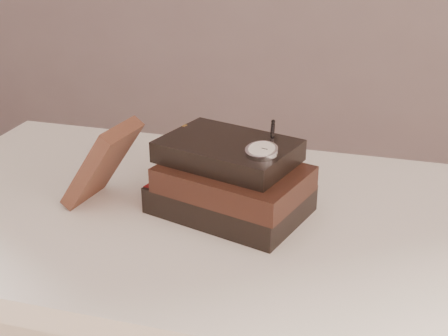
# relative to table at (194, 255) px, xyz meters

# --- Properties ---
(table) EXTENTS (1.00, 0.60, 0.75)m
(table) POSITION_rel_table_xyz_m (0.00, 0.00, 0.00)
(table) COLOR white
(table) RESTS_ON ground
(book_stack) EXTENTS (0.27, 0.22, 0.12)m
(book_stack) POSITION_rel_table_xyz_m (0.06, 0.00, 0.15)
(book_stack) COLOR black
(book_stack) RESTS_ON table
(journal) EXTENTS (0.12, 0.11, 0.14)m
(journal) POSITION_rel_table_xyz_m (-0.14, -0.02, 0.16)
(journal) COLOR #402118
(journal) RESTS_ON table
(pocket_watch) EXTENTS (0.06, 0.15, 0.02)m
(pocket_watch) POSITION_rel_table_xyz_m (0.12, -0.02, 0.22)
(pocket_watch) COLOR silver
(pocket_watch) RESTS_ON book_stack
(eyeglasses) EXTENTS (0.12, 0.14, 0.05)m
(eyeglasses) POSITION_rel_table_xyz_m (0.00, 0.10, 0.16)
(eyeglasses) COLOR silver
(eyeglasses) RESTS_ON book_stack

